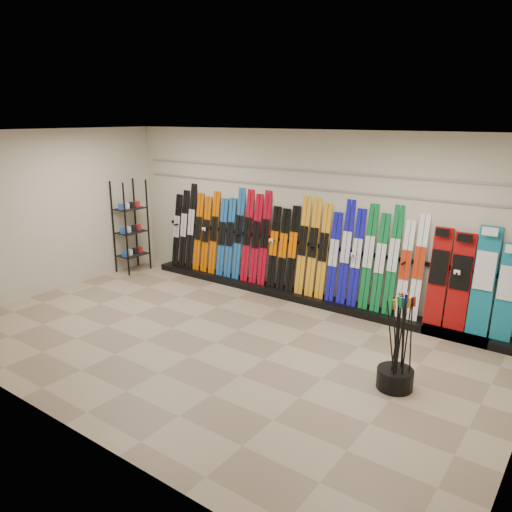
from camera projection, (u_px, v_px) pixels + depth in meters
The scene contains 12 objects.
floor at pixel (215, 343), 7.34m from camera, with size 8.00×8.00×0.00m, color gray.
back_wall at pixel (304, 216), 8.88m from camera, with size 8.00×8.00×0.00m, color beige.
left_wall at pixel (48, 213), 9.19m from camera, with size 5.00×5.00×0.00m, color beige.
ceiling at pixel (210, 133), 6.53m from camera, with size 8.00×8.00×0.00m, color silver.
ski_rack_base at pixel (307, 298), 8.97m from camera, with size 8.00×0.40×0.12m, color black.
skis at pixel (279, 244), 9.17m from camera, with size 5.36×0.30×1.78m.
snowboards at pixel (471, 283), 7.29m from camera, with size 1.24×0.25×1.60m.
accessory_rack at pixel (131, 226), 10.52m from camera, with size 0.40×0.60×1.94m, color black.
pole_bin at pixel (395, 378), 6.09m from camera, with size 0.44×0.44×0.25m, color black.
ski_poles at pixel (400, 342), 5.96m from camera, with size 0.25×0.43×1.18m.
slatwall_rail_0 at pixel (305, 188), 8.73m from camera, with size 7.60×0.02×0.03m, color gray.
slatwall_rail_1 at pixel (305, 171), 8.65m from camera, with size 7.60×0.02×0.03m, color gray.
Camera 1 is at (4.43, -5.09, 3.21)m, focal length 35.00 mm.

